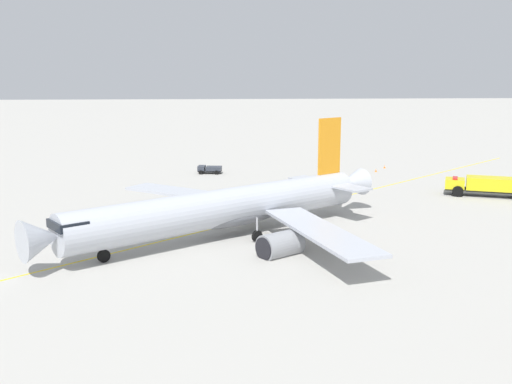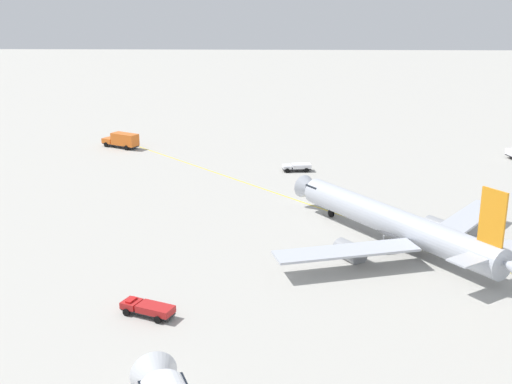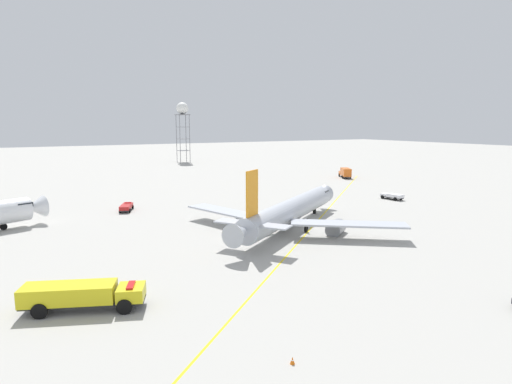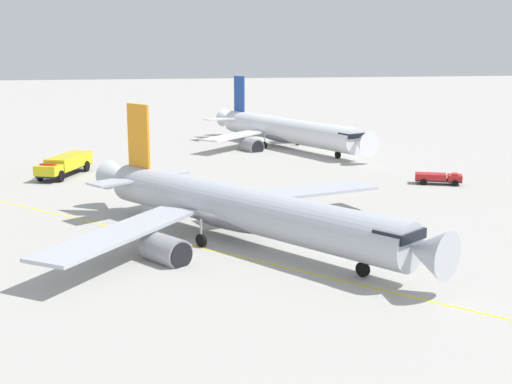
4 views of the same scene
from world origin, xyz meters
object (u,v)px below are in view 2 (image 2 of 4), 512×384
airliner_main (397,225)px  ops_pickup_truck (148,308)px  pushback_tug_truck (297,167)px  catering_truck_truck (122,140)px

airliner_main → ops_pickup_truck: airliner_main is taller
airliner_main → pushback_tug_truck: airliner_main is taller
ops_pickup_truck → pushback_tug_truck: size_ratio=1.08×
airliner_main → catering_truck_truck: airliner_main is taller
ops_pickup_truck → pushback_tug_truck: bearing=-83.5°
catering_truck_truck → pushback_tug_truck: size_ratio=1.60×
pushback_tug_truck → airliner_main: bearing=101.0°
ops_pickup_truck → pushback_tug_truck: (-55.15, 16.50, -0.00)m
ops_pickup_truck → pushback_tug_truck: ops_pickup_truck is taller
airliner_main → catering_truck_truck: 70.61m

